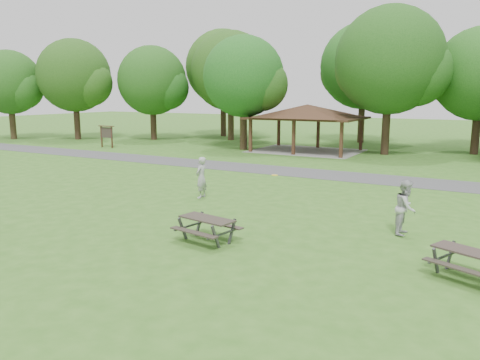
# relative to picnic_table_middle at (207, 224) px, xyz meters

# --- Properties ---
(ground) EXTENTS (160.00, 160.00, 0.00)m
(ground) POSITION_rel_picnic_table_middle_xyz_m (-1.88, -0.30, -0.58)
(ground) COLOR #34681D
(ground) RESTS_ON ground
(asphalt_path) EXTENTS (120.00, 3.20, 0.02)m
(asphalt_path) POSITION_rel_picnic_table_middle_xyz_m (-1.88, 13.70, -0.57)
(asphalt_path) COLOR #444447
(asphalt_path) RESTS_ON ground
(pavilion) EXTENTS (8.60, 7.01, 3.76)m
(pavilion) POSITION_rel_picnic_table_middle_xyz_m (-5.88, 23.70, 2.48)
(pavilion) COLOR #3C2415
(pavilion) RESTS_ON ground
(notice_board) EXTENTS (1.60, 0.30, 1.88)m
(notice_board) POSITION_rel_picnic_table_middle_xyz_m (-21.88, 17.70, 0.73)
(notice_board) COLOR #371E14
(notice_board) RESTS_ON ground
(tree_row_a) EXTENTS (7.56, 7.20, 9.97)m
(tree_row_a) POSITION_rel_picnic_table_middle_xyz_m (-29.79, 21.73, 5.57)
(tree_row_a) COLOR black
(tree_row_a) RESTS_ON ground
(tree_row_b) EXTENTS (7.14, 6.80, 9.28)m
(tree_row_b) POSITION_rel_picnic_table_middle_xyz_m (-22.79, 25.23, 5.08)
(tree_row_b) COLOR black
(tree_row_b) RESTS_ON ground
(tree_row_c) EXTENTS (8.19, 7.80, 10.67)m
(tree_row_c) POSITION_rel_picnic_table_middle_xyz_m (-15.78, 28.73, 5.95)
(tree_row_c) COLOR #332416
(tree_row_c) RESTS_ON ground
(tree_row_d) EXTENTS (6.93, 6.60, 9.27)m
(tree_row_d) POSITION_rel_picnic_table_middle_xyz_m (-10.80, 22.23, 5.19)
(tree_row_d) COLOR #312316
(tree_row_d) RESTS_ON ground
(tree_row_e) EXTENTS (8.40, 8.00, 11.02)m
(tree_row_e) POSITION_rel_picnic_table_middle_xyz_m (0.22, 24.73, 6.20)
(tree_row_e) COLOR black
(tree_row_e) RESTS_ON ground
(tree_deep_a) EXTENTS (8.40, 8.00, 11.38)m
(tree_deep_a) POSITION_rel_picnic_table_middle_xyz_m (-18.78, 32.23, 6.55)
(tree_deep_a) COLOR #322016
(tree_deep_a) RESTS_ON ground
(tree_deep_b) EXTENTS (8.40, 8.00, 11.13)m
(tree_deep_b) POSITION_rel_picnic_table_middle_xyz_m (-3.78, 32.73, 6.30)
(tree_deep_b) COLOR #332016
(tree_deep_b) RESTS_ON ground
(tree_flank_left) EXTENTS (6.72, 6.40, 8.93)m
(tree_flank_left) POSITION_rel_picnic_table_middle_xyz_m (-35.80, 18.73, 4.94)
(tree_flank_left) COLOR #322416
(tree_flank_left) RESTS_ON ground
(picnic_table_middle) EXTENTS (2.05, 1.75, 0.79)m
(picnic_table_middle) POSITION_rel_picnic_table_middle_xyz_m (0.00, 0.00, 0.00)
(picnic_table_middle) COLOR #2E2821
(picnic_table_middle) RESTS_ON ground
(picnic_table_far) EXTENTS (2.16, 1.97, 0.76)m
(picnic_table_far) POSITION_rel_picnic_table_middle_xyz_m (7.40, 0.67, -0.02)
(picnic_table_far) COLOR #312723
(picnic_table_far) RESTS_ON ground
(frisbee_in_flight) EXTENTS (0.29, 0.29, 0.02)m
(frisbee_in_flight) POSITION_rel_picnic_table_middle_xyz_m (0.18, 4.60, 0.86)
(frisbee_in_flight) COLOR yellow
(frisbee_in_flight) RESTS_ON ground
(frisbee_thrower) EXTENTS (0.48, 0.70, 1.85)m
(frisbee_thrower) POSITION_rel_picnic_table_middle_xyz_m (-3.67, 5.16, 0.34)
(frisbee_thrower) COLOR #A2A1A4
(frisbee_thrower) RESTS_ON ground
(frisbee_catcher) EXTENTS (0.72, 0.91, 1.82)m
(frisbee_catcher) POSITION_rel_picnic_table_middle_xyz_m (5.29, 3.86, 0.32)
(frisbee_catcher) COLOR #ADADB0
(frisbee_catcher) RESTS_ON ground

